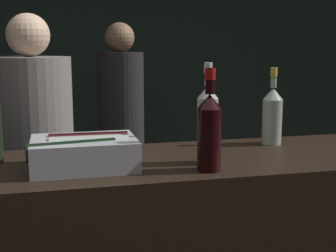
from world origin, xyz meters
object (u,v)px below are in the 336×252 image
at_px(ice_bin_with_bottles, 84,151).
at_px(rose_wine_bottle, 272,114).
at_px(red_wine_bottle_tall, 209,129).
at_px(person_in_hoodie, 121,123).
at_px(person_grey_polo, 34,161).
at_px(white_wine_bottle, 207,122).

bearing_deg(ice_bin_with_bottles, rose_wine_bottle, 14.52).
bearing_deg(red_wine_bottle_tall, rose_wine_bottle, 40.83).
bearing_deg(ice_bin_with_bottles, person_in_hoodie, 77.90).
height_order(ice_bin_with_bottles, person_in_hoodie, person_in_hoodie).
bearing_deg(person_grey_polo, white_wine_bottle, -125.63).
xyz_separation_m(white_wine_bottle, person_grey_polo, (-0.64, 0.85, -0.31)).
distance_m(ice_bin_with_bottles, white_wine_bottle, 0.44).
relative_size(rose_wine_bottle, red_wine_bottle_tall, 0.95).
height_order(rose_wine_bottle, person_in_hoodie, person_in_hoodie).
distance_m(white_wine_bottle, red_wine_bottle_tall, 0.10).
bearing_deg(ice_bin_with_bottles, white_wine_bottle, -5.14).
height_order(rose_wine_bottle, person_grey_polo, person_grey_polo).
bearing_deg(ice_bin_with_bottles, person_grey_polo, 104.12).
bearing_deg(person_in_hoodie, white_wine_bottle, 1.77).
bearing_deg(person_in_hoodie, red_wine_bottle_tall, 0.89).
relative_size(rose_wine_bottle, person_in_hoodie, 0.20).
relative_size(person_in_hoodie, person_grey_polo, 1.00).
height_order(white_wine_bottle, person_grey_polo, person_grey_polo).
height_order(white_wine_bottle, person_in_hoodie, person_in_hoodie).
bearing_deg(white_wine_bottle, rose_wine_bottle, 33.54).
height_order(ice_bin_with_bottles, red_wine_bottle_tall, red_wine_bottle_tall).
xyz_separation_m(red_wine_bottle_tall, person_in_hoodie, (-0.03, 1.90, -0.29)).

